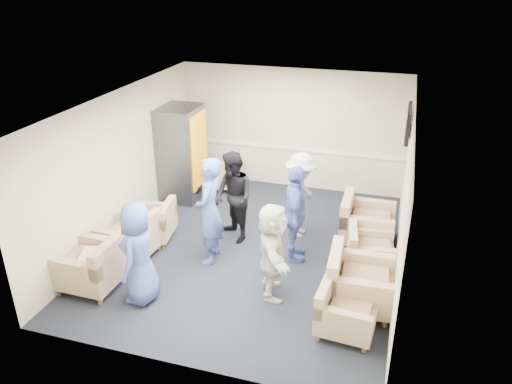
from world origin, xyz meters
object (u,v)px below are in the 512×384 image
(armchair_right_near, at_px, (343,312))
(person_back_left, at_px, (233,197))
(armchair_right_midfar, at_px, (368,252))
(armchair_left_far, at_px, (154,224))
(armchair_right_far, at_px, (364,224))
(person_back_right, at_px, (300,195))
(person_mid_right, at_px, (295,214))
(armchair_left_mid, at_px, (132,239))
(vending_machine, at_px, (182,153))
(person_front_right, at_px, (272,251))
(armchair_right_midnear, at_px, (356,284))
(person_front_left, at_px, (139,253))
(person_mid_left, at_px, (209,211))
(armchair_left_near, at_px, (94,267))
(armchair_corner, at_px, (225,176))

(armchair_right_near, bearing_deg, person_back_left, 53.32)
(armchair_right_near, bearing_deg, armchair_right_midfar, -1.38)
(armchair_left_far, bearing_deg, armchair_right_far, 96.44)
(armchair_right_midfar, bearing_deg, person_back_right, 50.83)
(person_back_left, distance_m, person_back_right, 1.24)
(person_back_left, bearing_deg, person_mid_right, 26.73)
(armchair_left_mid, xyz_separation_m, armchair_right_near, (3.78, -0.92, -0.04))
(vending_machine, xyz_separation_m, person_back_right, (2.79, -0.96, -0.20))
(person_front_right, bearing_deg, armchair_right_midfar, -66.43)
(armchair_right_near, xyz_separation_m, person_front_right, (-1.16, 0.55, 0.46))
(person_mid_right, bearing_deg, armchair_right_midnear, -144.48)
(armchair_left_mid, xyz_separation_m, person_front_right, (2.61, -0.37, 0.43))
(armchair_right_far, height_order, vending_machine, vending_machine)
(armchair_right_near, relative_size, person_back_left, 0.49)
(person_front_left, bearing_deg, vending_machine, -169.46)
(vending_machine, relative_size, person_front_right, 1.31)
(armchair_left_mid, distance_m, person_mid_left, 1.50)
(armchair_right_near, xyz_separation_m, person_mid_right, (-1.07, 1.66, 0.55))
(armchair_left_near, height_order, armchair_right_far, armchair_right_far)
(armchair_right_midfar, bearing_deg, armchair_right_midnear, 167.50)
(armchair_corner, height_order, person_back_right, person_back_right)
(armchair_corner, height_order, vending_machine, vending_machine)
(armchair_left_mid, height_order, armchair_right_midnear, armchair_right_midnear)
(armchair_left_near, bearing_deg, armchair_right_midfar, 114.91)
(armchair_left_near, height_order, person_front_left, person_front_left)
(vending_machine, xyz_separation_m, person_back_left, (1.66, -1.46, -0.16))
(armchair_right_midfar, relative_size, person_back_left, 0.51)
(armchair_left_mid, distance_m, vending_machine, 2.63)
(armchair_right_midnear, height_order, person_front_right, person_front_right)
(person_mid_left, distance_m, person_back_left, 0.81)
(armchair_right_midfar, bearing_deg, armchair_right_near, 165.60)
(vending_machine, bearing_deg, armchair_right_midfar, -22.99)
(armchair_right_near, bearing_deg, armchair_left_mid, 80.84)
(person_front_left, bearing_deg, armchair_left_mid, -148.18)
(armchair_left_mid, bearing_deg, person_front_right, 87.13)
(person_front_left, xyz_separation_m, person_back_right, (1.87, 2.64, 0.01))
(armchair_right_midnear, relative_size, person_mid_right, 0.57)
(armchair_right_near, distance_m, armchair_right_midnear, 0.64)
(person_back_left, bearing_deg, person_back_right, 66.48)
(armchair_corner, bearing_deg, person_front_right, 104.26)
(armchair_corner, bearing_deg, vending_machine, 26.40)
(armchair_right_midfar, bearing_deg, armchair_left_far, 83.54)
(armchair_corner, height_order, person_back_left, person_back_left)
(vending_machine, relative_size, person_front_left, 1.25)
(armchair_corner, bearing_deg, armchair_right_midfar, 129.03)
(person_back_left, bearing_deg, armchair_corner, 156.48)
(armchair_right_far, height_order, person_back_right, person_back_right)
(person_mid_right, height_order, person_front_right, person_mid_right)
(person_mid_right, bearing_deg, armchair_corner, 28.30)
(person_front_left, bearing_deg, armchair_left_near, -97.80)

